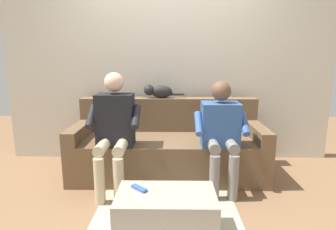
% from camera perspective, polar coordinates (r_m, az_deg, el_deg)
% --- Properties ---
extents(ground_plane, '(8.00, 8.00, 0.00)m').
position_cam_1_polar(ground_plane, '(2.81, -0.17, -17.33)').
color(ground_plane, '#846042').
extents(back_wall, '(4.26, 0.06, 2.71)m').
position_cam_1_polar(back_wall, '(3.76, 0.16, 11.56)').
color(back_wall, beige).
rests_on(back_wall, ground).
extents(couch, '(2.17, 0.86, 0.86)m').
position_cam_1_polar(couch, '(3.38, 0.04, -6.58)').
color(couch, brown).
rests_on(couch, ground).
extents(coffee_table, '(0.76, 0.45, 0.35)m').
position_cam_1_polar(coffee_table, '(2.31, -0.39, -19.28)').
color(coffee_table, '#A89E8E').
rests_on(coffee_table, ground).
extents(person_left_seated, '(0.54, 0.52, 1.12)m').
position_cam_1_polar(person_left_seated, '(2.95, 10.52, -2.68)').
color(person_left_seated, '#335693').
rests_on(person_left_seated, ground).
extents(person_right_seated, '(0.53, 0.58, 1.21)m').
position_cam_1_polar(person_right_seated, '(2.93, -10.71, -2.04)').
color(person_right_seated, black).
rests_on(person_right_seated, ground).
extents(cat_on_backrest, '(0.50, 0.13, 0.17)m').
position_cam_1_polar(cat_on_backrest, '(3.52, -1.98, 4.80)').
color(cat_on_backrest, black).
rests_on(cat_on_backrest, couch).
extents(remote_blue, '(0.14, 0.13, 0.02)m').
position_cam_1_polar(remote_blue, '(2.29, -5.80, -14.41)').
color(remote_blue, '#3860B7').
rests_on(remote_blue, coffee_table).
extents(floor_rug, '(1.27, 1.67, 0.01)m').
position_cam_1_polar(floor_rug, '(2.53, -0.31, -20.77)').
color(floor_rug, '#B7AD93').
rests_on(floor_rug, ground).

